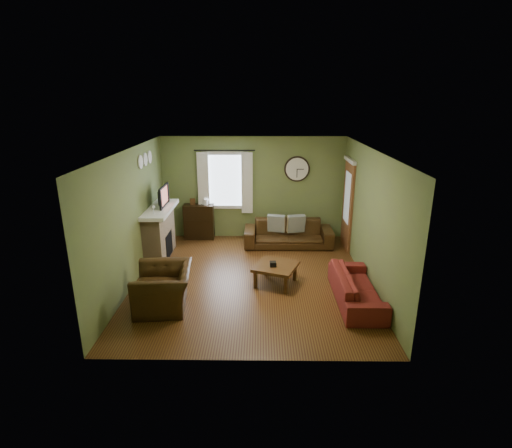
{
  "coord_description": "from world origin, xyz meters",
  "views": [
    {
      "loc": [
        0.19,
        -7.35,
        3.56
      ],
      "look_at": [
        0.1,
        0.4,
        1.05
      ],
      "focal_mm": 28.0,
      "sensor_mm": 36.0,
      "label": 1
    }
  ],
  "objects_px": {
    "bookshelf": "(199,222)",
    "coffee_table": "(276,275)",
    "armchair": "(164,288)",
    "sofa_red": "(356,287)",
    "sofa_brown": "(288,233)"
  },
  "relations": [
    {
      "from": "bookshelf",
      "to": "coffee_table",
      "type": "height_order",
      "value": "bookshelf"
    },
    {
      "from": "sofa_brown",
      "to": "sofa_red",
      "type": "height_order",
      "value": "sofa_brown"
    },
    {
      "from": "sofa_brown",
      "to": "coffee_table",
      "type": "distance_m",
      "value": 2.17
    },
    {
      "from": "sofa_brown",
      "to": "bookshelf",
      "type": "bearing_deg",
      "value": 167.8
    },
    {
      "from": "bookshelf",
      "to": "sofa_brown",
      "type": "bearing_deg",
      "value": -12.2
    },
    {
      "from": "bookshelf",
      "to": "armchair",
      "type": "bearing_deg",
      "value": -91.73
    },
    {
      "from": "bookshelf",
      "to": "sofa_brown",
      "type": "relative_size",
      "value": 0.42
    },
    {
      "from": "bookshelf",
      "to": "coffee_table",
      "type": "distance_m",
      "value": 3.24
    },
    {
      "from": "bookshelf",
      "to": "sofa_brown",
      "type": "distance_m",
      "value": 2.33
    },
    {
      "from": "bookshelf",
      "to": "sofa_red",
      "type": "relative_size",
      "value": 0.49
    },
    {
      "from": "sofa_red",
      "to": "bookshelf",
      "type": "bearing_deg",
      "value": 45.24
    },
    {
      "from": "coffee_table",
      "to": "sofa_red",
      "type": "bearing_deg",
      "value": -24.82
    },
    {
      "from": "sofa_brown",
      "to": "coffee_table",
      "type": "xyz_separation_m",
      "value": [
        -0.38,
        -2.13,
        -0.11
      ]
    },
    {
      "from": "sofa_red",
      "to": "sofa_brown",
      "type": "bearing_deg",
      "value": 20.47
    },
    {
      "from": "bookshelf",
      "to": "armchair",
      "type": "xyz_separation_m",
      "value": [
        -0.11,
        -3.52,
        -0.09
      ]
    }
  ]
}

